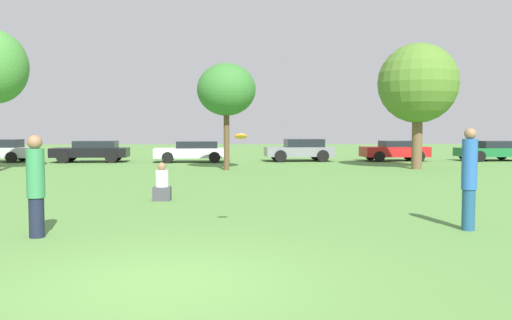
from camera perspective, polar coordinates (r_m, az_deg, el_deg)
ground_plane at (r=6.77m, az=-10.05°, el=-12.96°), size 120.00×120.00×0.00m
person_thrower at (r=9.93m, az=-22.81°, el=-2.47°), size 0.31×0.31×1.80m
person_catcher at (r=10.58m, az=22.15°, el=-1.77°), size 0.28×0.28×1.92m
frisbee at (r=9.47m, az=-1.67°, el=2.59°), size 0.23×0.22×0.10m
bystander_sitting at (r=14.17m, az=-10.19°, el=-2.71°), size 0.46×0.39×1.02m
tree_1 at (r=24.41m, az=-3.24°, el=7.60°), size 2.70×2.70×4.93m
tree_2 at (r=26.14m, az=17.19°, el=7.91°), size 3.76×3.76×5.95m
parked_car_black at (r=31.60m, az=-17.40°, el=0.99°), size 4.34×2.11×1.23m
parked_car_white at (r=30.33m, az=-6.88°, el=0.97°), size 4.29×2.04×1.20m
parked_car_grey at (r=31.18m, az=4.83°, el=1.15°), size 4.08×2.24×1.32m
parked_car_red at (r=32.41m, az=14.91°, el=1.04°), size 3.96×2.02×1.21m
parked_car_green at (r=34.51m, az=24.30°, el=0.98°), size 4.02×2.22×1.20m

